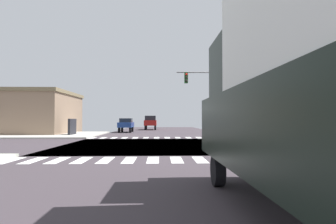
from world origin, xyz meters
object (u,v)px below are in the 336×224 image
sedan_farside_2 (310,130)px  sedan_leading_4 (126,124)px  bank_building (26,113)px  pickup_queued_1 (151,122)px  street_lamp (226,96)px  box_truck_trailing_1 (307,69)px  traffic_signal_mast (225,86)px

sedan_farside_2 → sedan_leading_4: 26.05m
sedan_farside_2 → bank_building: bearing=53.0°
sedan_leading_4 → pickup_queued_1: bearing=-107.8°
street_lamp → sedan_farside_2: (0.36, -18.58, -3.52)m
sedan_leading_4 → box_truck_trailing_1: size_ratio=0.60×
street_lamp → sedan_leading_4: bearing=162.9°
box_truck_trailing_1 → street_lamp: bearing=79.1°
sedan_farside_2 → box_truck_trailing_1: box_truck_trailing_1 is taller
bank_building → pickup_queued_1: 19.71m
bank_building → pickup_queued_1: (14.48, 13.32, -1.24)m
box_truck_trailing_1 → bank_building: bearing=121.8°
traffic_signal_mast → street_lamp: 8.03m
bank_building → sedan_farside_2: 30.84m
sedan_farside_2 → box_truck_trailing_1: bearing=151.4°
bank_building → box_truck_trailing_1: size_ratio=1.71×
street_lamp → box_truck_trailing_1: size_ratio=1.07×
street_lamp → sedan_leading_4: street_lamp is taller
traffic_signal_mast → sedan_farside_2: traffic_signal_mast is taller
bank_building → box_truck_trailing_1: bearing=-58.2°
traffic_signal_mast → bank_building: bearing=160.8°
traffic_signal_mast → box_truck_trailing_1: bearing=-99.8°
sedan_leading_4 → street_lamp: bearing=162.9°
traffic_signal_mast → street_lamp: (1.97, 7.77, -0.30)m
sedan_leading_4 → box_truck_trailing_1: 34.49m
pickup_queued_1 → box_truck_trailing_1: box_truck_trailing_1 is taller
traffic_signal_mast → pickup_queued_1: bearing=110.3°
sedan_farside_2 → sedan_leading_4: size_ratio=1.00×
street_lamp → pickup_queued_1: size_ratio=1.51×
bank_building → pickup_queued_1: bank_building is taller
sedan_leading_4 → box_truck_trailing_1: box_truck_trailing_1 is taller
traffic_signal_mast → pickup_queued_1: size_ratio=1.52×
pickup_queued_1 → sedan_leading_4: (-3.00, -9.36, -0.17)m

